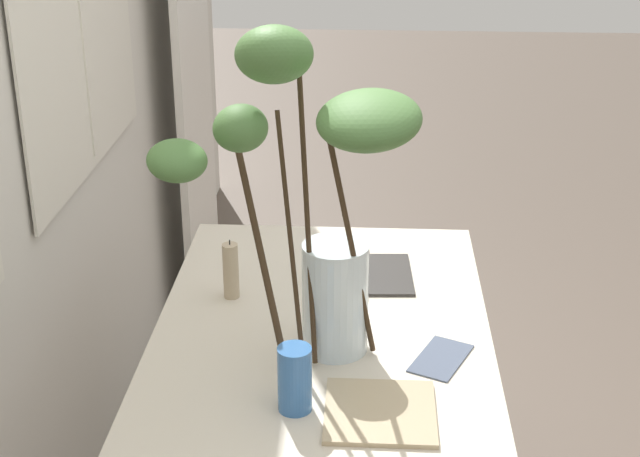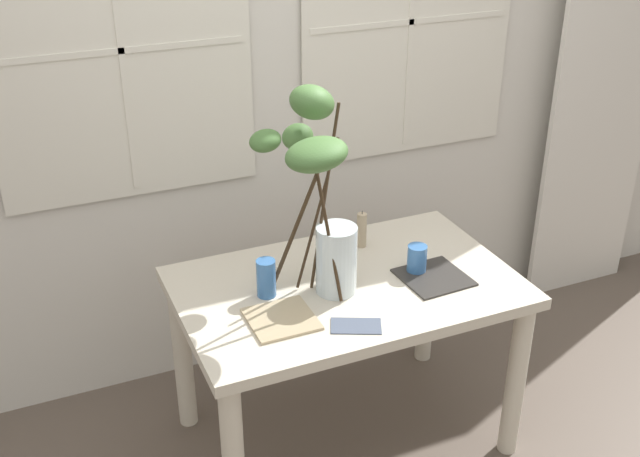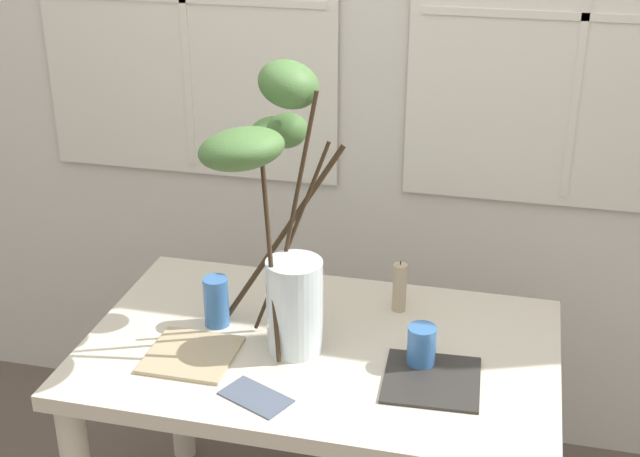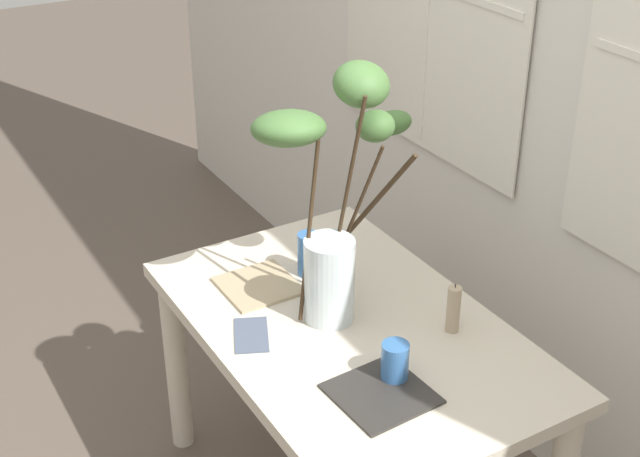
{
  "view_description": "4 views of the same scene",
  "coord_description": "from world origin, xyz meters",
  "px_view_note": "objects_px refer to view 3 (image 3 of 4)",
  "views": [
    {
      "loc": [
        -1.93,
        -0.11,
        1.86
      ],
      "look_at": [
        -0.11,
        -0.0,
        1.06
      ],
      "focal_mm": 52.93,
      "sensor_mm": 36.0,
      "label": 1
    },
    {
      "loc": [
        -1.09,
        -2.25,
        2.25
      ],
      "look_at": [
        -0.1,
        0.02,
        0.98
      ],
      "focal_mm": 43.6,
      "sensor_mm": 36.0,
      "label": 2
    },
    {
      "loc": [
        0.48,
        -1.96,
        2.0
      ],
      "look_at": [
        -0.0,
        0.02,
        1.08
      ],
      "focal_mm": 49.0,
      "sensor_mm": 36.0,
      "label": 3
    },
    {
      "loc": [
        1.81,
        -1.17,
        2.24
      ],
      "look_at": [
        -0.03,
        -0.08,
        1.07
      ],
      "focal_mm": 50.05,
      "sensor_mm": 36.0,
      "label": 4
    }
  ],
  "objects_px": {
    "plate_square_right": "(432,380)",
    "pillar_candle": "(400,287)",
    "drinking_glass_blue_right": "(421,346)",
    "plate_square_left": "(192,355)",
    "drinking_glass_blue_left": "(216,302)",
    "dining_table": "(320,381)",
    "vase_with_branches": "(279,210)"
  },
  "relations": [
    {
      "from": "vase_with_branches",
      "to": "dining_table",
      "type": "bearing_deg",
      "value": -1.55
    },
    {
      "from": "pillar_candle",
      "to": "drinking_glass_blue_right",
      "type": "bearing_deg",
      "value": -69.79
    },
    {
      "from": "drinking_glass_blue_left",
      "to": "pillar_candle",
      "type": "distance_m",
      "value": 0.52
    },
    {
      "from": "vase_with_branches",
      "to": "drinking_glass_blue_left",
      "type": "distance_m",
      "value": 0.37
    },
    {
      "from": "vase_with_branches",
      "to": "drinking_glass_blue_left",
      "type": "xyz_separation_m",
      "value": [
        -0.2,
        0.03,
        -0.31
      ]
    },
    {
      "from": "dining_table",
      "to": "drinking_glass_blue_right",
      "type": "xyz_separation_m",
      "value": [
        0.28,
        -0.03,
        0.18
      ]
    },
    {
      "from": "drinking_glass_blue_right",
      "to": "plate_square_left",
      "type": "xyz_separation_m",
      "value": [
        -0.59,
        -0.1,
        -0.05
      ]
    },
    {
      "from": "vase_with_branches",
      "to": "drinking_glass_blue_right",
      "type": "distance_m",
      "value": 0.51
    },
    {
      "from": "vase_with_branches",
      "to": "plate_square_right",
      "type": "height_order",
      "value": "vase_with_branches"
    },
    {
      "from": "drinking_glass_blue_left",
      "to": "plate_square_left",
      "type": "height_order",
      "value": "drinking_glass_blue_left"
    },
    {
      "from": "drinking_glass_blue_right",
      "to": "pillar_candle",
      "type": "height_order",
      "value": "pillar_candle"
    },
    {
      "from": "dining_table",
      "to": "drinking_glass_blue_right",
      "type": "height_order",
      "value": "drinking_glass_blue_right"
    },
    {
      "from": "drinking_glass_blue_right",
      "to": "plate_square_left",
      "type": "distance_m",
      "value": 0.6
    },
    {
      "from": "dining_table",
      "to": "plate_square_right",
      "type": "bearing_deg",
      "value": -17.87
    },
    {
      "from": "plate_square_right",
      "to": "pillar_candle",
      "type": "bearing_deg",
      "value": 112.1
    },
    {
      "from": "drinking_glass_blue_left",
      "to": "pillar_candle",
      "type": "relative_size",
      "value": 0.91
    },
    {
      "from": "plate_square_left",
      "to": "plate_square_right",
      "type": "bearing_deg",
      "value": 3.26
    },
    {
      "from": "drinking_glass_blue_right",
      "to": "plate_square_right",
      "type": "bearing_deg",
      "value": -60.73
    },
    {
      "from": "dining_table",
      "to": "vase_with_branches",
      "type": "bearing_deg",
      "value": 178.45
    },
    {
      "from": "dining_table",
      "to": "pillar_candle",
      "type": "height_order",
      "value": "pillar_candle"
    },
    {
      "from": "drinking_glass_blue_right",
      "to": "plate_square_left",
      "type": "height_order",
      "value": "drinking_glass_blue_right"
    },
    {
      "from": "drinking_glass_blue_right",
      "to": "plate_square_right",
      "type": "relative_size",
      "value": 0.47
    },
    {
      "from": "drinking_glass_blue_right",
      "to": "pillar_candle",
      "type": "relative_size",
      "value": 0.71
    },
    {
      "from": "plate_square_left",
      "to": "pillar_candle",
      "type": "bearing_deg",
      "value": 37.33
    },
    {
      "from": "drinking_glass_blue_left",
      "to": "plate_square_right",
      "type": "distance_m",
      "value": 0.64
    },
    {
      "from": "drinking_glass_blue_right",
      "to": "plate_square_right",
      "type": "distance_m",
      "value": 0.09
    },
    {
      "from": "plate_square_right",
      "to": "pillar_candle",
      "type": "xyz_separation_m",
      "value": [
        -0.14,
        0.34,
        0.07
      ]
    },
    {
      "from": "plate_square_right",
      "to": "vase_with_branches",
      "type": "bearing_deg",
      "value": 166.13
    },
    {
      "from": "vase_with_branches",
      "to": "plate_square_right",
      "type": "bearing_deg",
      "value": -13.87
    },
    {
      "from": "dining_table",
      "to": "vase_with_branches",
      "type": "distance_m",
      "value": 0.52
    },
    {
      "from": "dining_table",
      "to": "pillar_candle",
      "type": "xyz_separation_m",
      "value": [
        0.18,
        0.24,
        0.19
      ]
    },
    {
      "from": "drinking_glass_blue_left",
      "to": "plate_square_right",
      "type": "height_order",
      "value": "drinking_glass_blue_left"
    }
  ]
}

